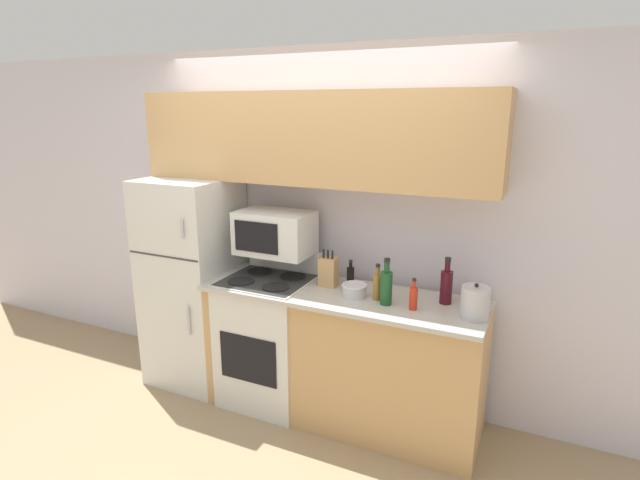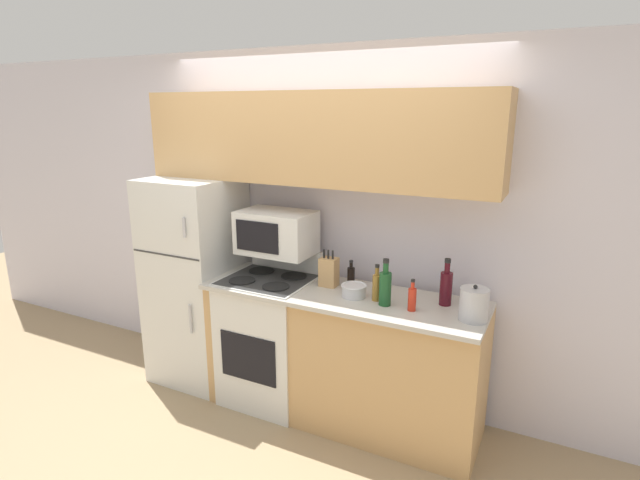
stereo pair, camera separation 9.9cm
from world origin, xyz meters
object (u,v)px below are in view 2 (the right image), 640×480
object	(u,v)px
refrigerator	(197,280)
bottle_wine_red	(446,287)
microwave	(276,232)
bottle_soy_sauce	(351,275)
stove	(270,337)
bottle_vinegar	(377,286)
bottle_wine_green	(385,287)
kettle	(474,304)
bottle_hot_sauce	(412,298)
bowl	(354,290)
knife_block	(329,272)

from	to	relation	value
refrigerator	bottle_wine_red	xyz separation A→B (m)	(1.94, 0.06, 0.24)
microwave	bottle_soy_sauce	size ratio (longest dim) A/B	2.97
stove	bottle_vinegar	distance (m)	0.99
bottle_wine_green	bottle_vinegar	size ratio (longest dim) A/B	1.25
stove	bottle_soy_sauce	bearing A→B (deg)	16.13
bottle_wine_green	kettle	distance (m)	0.54
bottle_wine_red	bottle_hot_sauce	bearing A→B (deg)	-130.66
bottle_wine_green	kettle	bearing A→B (deg)	1.38
bowl	bottle_wine_green	xyz separation A→B (m)	(0.23, -0.05, 0.07)
knife_block	bottle_wine_green	xyz separation A→B (m)	(0.46, -0.16, 0.02)
knife_block	bottle_soy_sauce	distance (m)	0.16
knife_block	bowl	bearing A→B (deg)	-24.89
bottle_wine_green	bowl	bearing A→B (deg)	168.25
bottle_wine_green	stove	bearing A→B (deg)	175.48
knife_block	bottle_wine_red	size ratio (longest dim) A/B	0.87
bottle_hot_sauce	kettle	bearing A→B (deg)	3.74
microwave	bottle_vinegar	bearing A→B (deg)	-8.74
bottle_hot_sauce	kettle	size ratio (longest dim) A/B	0.92
microwave	kettle	distance (m)	1.45
bottle_wine_green	microwave	bearing A→B (deg)	168.87
bowl	bottle_soy_sauce	distance (m)	0.22
microwave	bottle_soy_sauce	world-z (taller)	microwave
bottle_vinegar	kettle	distance (m)	0.61
refrigerator	microwave	xyz separation A→B (m)	(0.71, 0.07, 0.46)
microwave	bottle_wine_green	xyz separation A→B (m)	(0.89, -0.18, -0.21)
microwave	bottle_wine_red	bearing A→B (deg)	-0.03
bottle_hot_sauce	bowl	bearing A→B (deg)	171.85
refrigerator	bottle_hot_sauce	distance (m)	1.79
stove	bottle_soy_sauce	size ratio (longest dim) A/B	6.16
bottle_hot_sauce	refrigerator	bearing A→B (deg)	176.11
bottle_wine_green	bottle_wine_red	distance (m)	0.38
knife_block	bottle_soy_sauce	size ratio (longest dim) A/B	1.44
refrigerator	knife_block	distance (m)	1.16
refrigerator	bottle_wine_green	distance (m)	1.62
bottle_wine_red	bottle_soy_sauce	distance (m)	0.67
stove	bottle_vinegar	bearing A→B (deg)	-1.49
bowl	kettle	bearing A→B (deg)	-2.59
bottle_hot_sauce	bottle_vinegar	distance (m)	0.26
stove	bottle_hot_sauce	distance (m)	1.20
kettle	bottle_vinegar	bearing A→B (deg)	176.54
knife_block	bottle_hot_sauce	distance (m)	0.66
microwave	bottle_vinegar	distance (m)	0.86
knife_block	bottle_soy_sauce	world-z (taller)	knife_block
microwave	bottle_hot_sauce	size ratio (longest dim) A/B	2.67
bottle_wine_green	bottle_soy_sauce	bearing A→B (deg)	144.50
stove	knife_block	bearing A→B (deg)	11.01
microwave	bottle_soy_sauce	distance (m)	0.62
bowl	stove	bearing A→B (deg)	177.98
refrigerator	kettle	xyz separation A→B (m)	(2.14, -0.10, 0.22)
stove	bottle_vinegar	size ratio (longest dim) A/B	4.62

